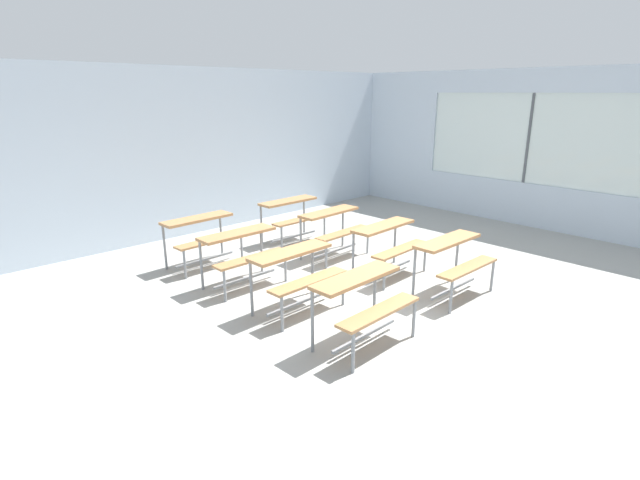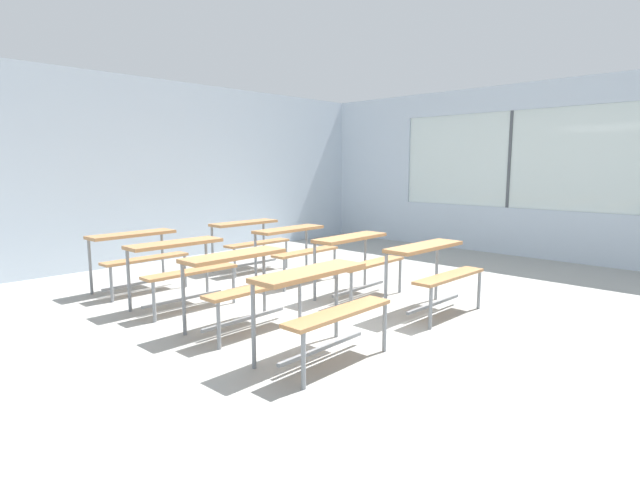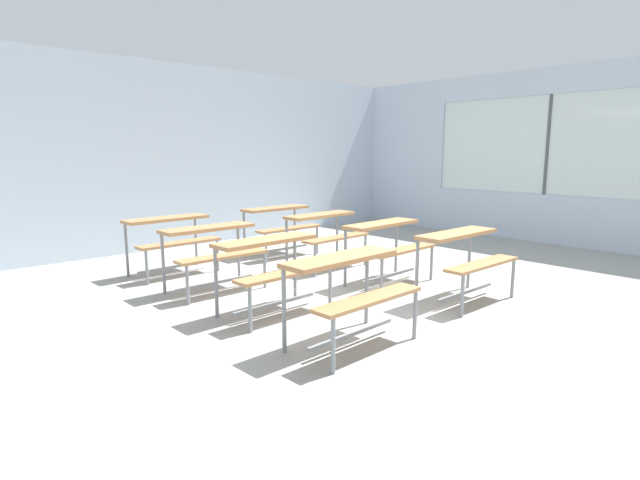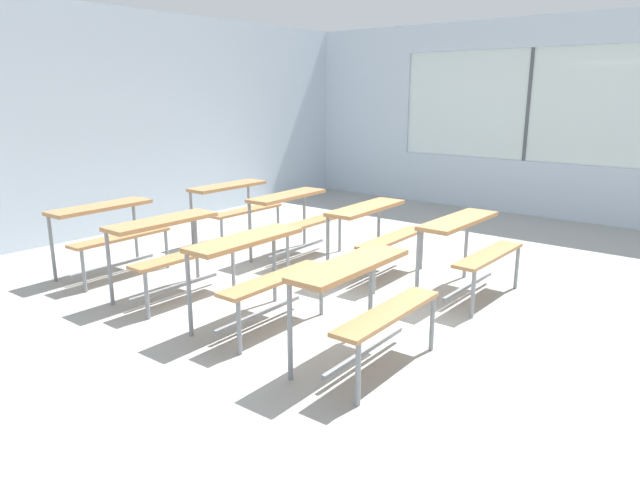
{
  "view_description": "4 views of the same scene",
  "coord_description": "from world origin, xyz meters",
  "px_view_note": "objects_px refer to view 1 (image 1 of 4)",
  "views": [
    {
      "loc": [
        -4.42,
        -3.53,
        2.57
      ],
      "look_at": [
        -0.02,
        1.09,
        0.59
      ],
      "focal_mm": 26.94,
      "sensor_mm": 36.0,
      "label": 1
    },
    {
      "loc": [
        -3.8,
        -3.3,
        1.6
      ],
      "look_at": [
        0.29,
        0.65,
        0.75
      ],
      "focal_mm": 28.0,
      "sensor_mm": 36.0,
      "label": 2
    },
    {
      "loc": [
        -3.8,
        -3.3,
        1.6
      ],
      "look_at": [
        0.06,
        0.93,
        0.58
      ],
      "focal_mm": 28.0,
      "sensor_mm": 36.0,
      "label": 3
    },
    {
      "loc": [
        -4.09,
        -2.68,
        1.9
      ],
      "look_at": [
        0.52,
        1.02,
        0.37
      ],
      "focal_mm": 32.2,
      "sensor_mm": 36.0,
      "label": 4
    }
  ],
  "objects_px": {
    "desk_bench_r2c0": "(242,246)",
    "desk_bench_r3c0": "(202,230)",
    "desk_bench_r3c1": "(292,211)",
    "desk_bench_r0c1": "(454,254)",
    "desk_bench_r1c1": "(389,238)",
    "desk_bench_r1c0": "(297,267)",
    "desk_bench_r2c1": "(334,223)",
    "desk_bench_r0c0": "(364,294)"
  },
  "relations": [
    {
      "from": "desk_bench_r2c0",
      "to": "desk_bench_r3c0",
      "type": "distance_m",
      "value": 1.08
    },
    {
      "from": "desk_bench_r2c0",
      "to": "desk_bench_r3c1",
      "type": "relative_size",
      "value": 1.0
    },
    {
      "from": "desk_bench_r0c1",
      "to": "desk_bench_r1c1",
      "type": "xyz_separation_m",
      "value": [
        -0.04,
        1.03,
        0.0
      ]
    },
    {
      "from": "desk_bench_r2c0",
      "to": "desk_bench_r3c1",
      "type": "height_order",
      "value": "same"
    },
    {
      "from": "desk_bench_r1c0",
      "to": "desk_bench_r2c1",
      "type": "xyz_separation_m",
      "value": [
        1.75,
        1.11,
        0.0
      ]
    },
    {
      "from": "desk_bench_r0c0",
      "to": "desk_bench_r2c1",
      "type": "relative_size",
      "value": 0.99
    },
    {
      "from": "desk_bench_r2c0",
      "to": "desk_bench_r0c1",
      "type": "bearing_deg",
      "value": -50.67
    },
    {
      "from": "desk_bench_r1c1",
      "to": "desk_bench_r3c1",
      "type": "relative_size",
      "value": 1.02
    },
    {
      "from": "desk_bench_r1c0",
      "to": "desk_bench_r3c1",
      "type": "bearing_deg",
      "value": 49.48
    },
    {
      "from": "desk_bench_r0c0",
      "to": "desk_bench_r1c1",
      "type": "xyz_separation_m",
      "value": [
        1.77,
        1.07,
        0.0
      ]
    },
    {
      "from": "desk_bench_r0c1",
      "to": "desk_bench_r1c0",
      "type": "height_order",
      "value": "same"
    },
    {
      "from": "desk_bench_r0c1",
      "to": "desk_bench_r3c0",
      "type": "relative_size",
      "value": 0.99
    },
    {
      "from": "desk_bench_r0c0",
      "to": "desk_bench_r2c0",
      "type": "distance_m",
      "value": 2.21
    },
    {
      "from": "desk_bench_r0c0",
      "to": "desk_bench_r3c1",
      "type": "height_order",
      "value": "same"
    },
    {
      "from": "desk_bench_r0c0",
      "to": "desk_bench_r2c1",
      "type": "distance_m",
      "value": 2.84
    },
    {
      "from": "desk_bench_r0c1",
      "to": "desk_bench_r3c1",
      "type": "height_order",
      "value": "same"
    },
    {
      "from": "desk_bench_r1c0",
      "to": "desk_bench_r3c0",
      "type": "xyz_separation_m",
      "value": [
        0.0,
        2.19,
        0.0
      ]
    },
    {
      "from": "desk_bench_r1c1",
      "to": "desk_bench_r2c1",
      "type": "height_order",
      "value": "same"
    },
    {
      "from": "desk_bench_r1c0",
      "to": "desk_bench_r1c1",
      "type": "height_order",
      "value": "same"
    },
    {
      "from": "desk_bench_r2c0",
      "to": "desk_bench_r3c0",
      "type": "height_order",
      "value": "same"
    },
    {
      "from": "desk_bench_r0c1",
      "to": "desk_bench_r3c1",
      "type": "relative_size",
      "value": 1.0
    },
    {
      "from": "desk_bench_r1c0",
      "to": "desk_bench_r3c0",
      "type": "height_order",
      "value": "same"
    },
    {
      "from": "desk_bench_r1c1",
      "to": "desk_bench_r2c0",
      "type": "bearing_deg",
      "value": 144.58
    },
    {
      "from": "desk_bench_r2c1",
      "to": "desk_bench_r3c1",
      "type": "bearing_deg",
      "value": 85.24
    },
    {
      "from": "desk_bench_r0c0",
      "to": "desk_bench_r3c1",
      "type": "relative_size",
      "value": 1.01
    },
    {
      "from": "desk_bench_r3c1",
      "to": "desk_bench_r1c1",
      "type": "bearing_deg",
      "value": -91.88
    },
    {
      "from": "desk_bench_r0c1",
      "to": "desk_bench_r2c1",
      "type": "relative_size",
      "value": 0.98
    },
    {
      "from": "desk_bench_r3c0",
      "to": "desk_bench_r0c0",
      "type": "bearing_deg",
      "value": -92.6
    },
    {
      "from": "desk_bench_r1c0",
      "to": "desk_bench_r3c0",
      "type": "distance_m",
      "value": 2.19
    },
    {
      "from": "desk_bench_r0c0",
      "to": "desk_bench_r0c1",
      "type": "height_order",
      "value": "same"
    },
    {
      "from": "desk_bench_r0c1",
      "to": "desk_bench_r3c1",
      "type": "xyz_separation_m",
      "value": [
        0.03,
        3.24,
        0.0
      ]
    },
    {
      "from": "desk_bench_r0c1",
      "to": "desk_bench_r2c1",
      "type": "distance_m",
      "value": 2.17
    },
    {
      "from": "desk_bench_r3c1",
      "to": "desk_bench_r2c0",
      "type": "bearing_deg",
      "value": -149.52
    },
    {
      "from": "desk_bench_r1c1",
      "to": "desk_bench_r0c1",
      "type": "bearing_deg",
      "value": -90.26
    },
    {
      "from": "desk_bench_r0c1",
      "to": "desk_bench_r3c0",
      "type": "xyz_separation_m",
      "value": [
        -1.77,
        3.25,
        0.0
      ]
    },
    {
      "from": "desk_bench_r1c1",
      "to": "desk_bench_r0c0",
      "type": "bearing_deg",
      "value": -151.11
    },
    {
      "from": "desk_bench_r1c1",
      "to": "desk_bench_r2c1",
      "type": "distance_m",
      "value": 1.14
    },
    {
      "from": "desk_bench_r1c0",
      "to": "desk_bench_r2c1",
      "type": "relative_size",
      "value": 0.99
    },
    {
      "from": "desk_bench_r2c1",
      "to": "desk_bench_r3c1",
      "type": "height_order",
      "value": "same"
    },
    {
      "from": "desk_bench_r0c1",
      "to": "desk_bench_r1c1",
      "type": "distance_m",
      "value": 1.03
    },
    {
      "from": "desk_bench_r0c0",
      "to": "desk_bench_r3c1",
      "type": "xyz_separation_m",
      "value": [
        1.83,
        3.28,
        0.0
      ]
    },
    {
      "from": "desk_bench_r2c1",
      "to": "desk_bench_r3c0",
      "type": "bearing_deg",
      "value": 145.74
    }
  ]
}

